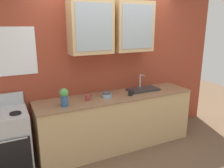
# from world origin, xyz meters

# --- Properties ---
(ground_plane) EXTENTS (10.00, 10.00, 0.00)m
(ground_plane) POSITION_xyz_m (0.00, 0.00, 0.00)
(ground_plane) COLOR brown
(back_wall_unit) EXTENTS (4.43, 0.42, 2.78)m
(back_wall_unit) POSITION_xyz_m (-0.01, 0.32, 1.52)
(back_wall_unit) COLOR #993D28
(back_wall_unit) RESTS_ON ground_plane
(counter) EXTENTS (2.63, 0.64, 0.91)m
(counter) POSITION_xyz_m (0.00, 0.00, 0.45)
(counter) COLOR tan
(counter) RESTS_ON ground_plane
(stove_range) EXTENTS (0.56, 0.65, 1.09)m
(stove_range) POSITION_xyz_m (-1.67, -0.00, 0.46)
(stove_range) COLOR silver
(stove_range) RESTS_ON ground_plane
(sink_faucet) EXTENTS (0.54, 0.29, 0.27)m
(sink_faucet) POSITION_xyz_m (0.56, 0.06, 0.93)
(sink_faucet) COLOR #2D2D30
(sink_faucet) RESTS_ON counter
(bowl_stack) EXTENTS (0.15, 0.15, 0.08)m
(bowl_stack) POSITION_xyz_m (-0.18, 0.01, 0.95)
(bowl_stack) COLOR #8CB7E0
(bowl_stack) RESTS_ON counter
(vase) EXTENTS (0.13, 0.13, 0.26)m
(vase) POSITION_xyz_m (-0.89, -0.11, 1.05)
(vase) COLOR #33598C
(vase) RESTS_ON counter
(cup_near_sink) EXTENTS (0.11, 0.07, 0.09)m
(cup_near_sink) POSITION_xyz_m (0.20, -0.11, 0.95)
(cup_near_sink) COLOR black
(cup_near_sink) RESTS_ON counter
(cup_near_bowls) EXTENTS (0.12, 0.08, 0.09)m
(cup_near_bowls) POSITION_xyz_m (-0.52, -0.02, 0.95)
(cup_near_bowls) COLOR #993838
(cup_near_bowls) RESTS_ON counter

